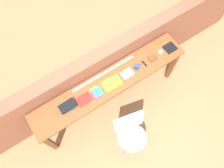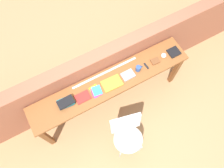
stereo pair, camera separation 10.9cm
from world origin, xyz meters
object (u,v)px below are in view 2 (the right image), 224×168
(leather_journal_brown, at_px, (155,61))
(sports_ball_small, at_px, (164,55))
(chair_white_moulded, at_px, (127,134))
(mug, at_px, (138,68))
(book_open_centre, at_px, (112,83))
(book_stack_leftmost, at_px, (66,102))
(pamphlet_pile_colourful, at_px, (96,91))
(multitool_folded, at_px, (146,66))
(book_repair_rightmost, at_px, (174,52))
(magazine_cycling, at_px, (83,97))

(leather_journal_brown, bearing_deg, sports_ball_small, 8.09)
(chair_white_moulded, distance_m, leather_journal_brown, 1.17)
(mug, bearing_deg, book_open_centre, -178.79)
(book_stack_leftmost, distance_m, pamphlet_pile_colourful, 0.45)
(multitool_folded, height_order, sports_ball_small, sports_ball_small)
(book_open_centre, bearing_deg, book_stack_leftmost, 178.64)
(pamphlet_pile_colourful, height_order, sports_ball_small, sports_ball_small)
(multitool_folded, bearing_deg, book_repair_rightmost, 0.06)
(mug, xyz_separation_m, book_repair_rightmost, (0.64, -0.01, -0.03))
(pamphlet_pile_colourful, bearing_deg, chair_white_moulded, -78.40)
(book_stack_leftmost, relative_size, multitool_folded, 2.11)
(book_stack_leftmost, xyz_separation_m, mug, (1.15, -0.03, 0.01))
(leather_journal_brown, relative_size, book_repair_rightmost, 0.75)
(chair_white_moulded, height_order, sports_ball_small, sports_ball_small)
(chair_white_moulded, xyz_separation_m, book_repair_rightmost, (1.21, 0.69, 0.37))
(multitool_folded, xyz_separation_m, book_repair_rightmost, (0.50, 0.00, 0.01))
(chair_white_moulded, height_order, leather_journal_brown, leather_journal_brown)
(sports_ball_small, height_order, book_repair_rightmost, sports_ball_small)
(chair_white_moulded, relative_size, mug, 8.10)
(magazine_cycling, height_order, multitool_folded, multitool_folded)
(mug, bearing_deg, pamphlet_pile_colourful, -179.63)
(pamphlet_pile_colourful, distance_m, multitool_folded, 0.85)
(chair_white_moulded, relative_size, book_stack_leftmost, 3.84)
(magazine_cycling, xyz_separation_m, pamphlet_pile_colourful, (0.20, -0.01, -0.00))
(magazine_cycling, bearing_deg, chair_white_moulded, -62.92)
(book_stack_leftmost, relative_size, leather_journal_brown, 1.79)
(pamphlet_pile_colourful, xyz_separation_m, leather_journal_brown, (1.01, 0.00, 0.01))
(sports_ball_small, xyz_separation_m, book_repair_rightmost, (0.19, -0.01, -0.03))
(sports_ball_small, bearing_deg, mug, -179.16)
(leather_journal_brown, bearing_deg, book_stack_leftmost, -176.19)
(book_repair_rightmost, bearing_deg, book_stack_leftmost, 179.18)
(book_stack_leftmost, height_order, multitool_folded, book_stack_leftmost)
(magazine_cycling, distance_m, book_open_centre, 0.46)
(book_stack_leftmost, height_order, sports_ball_small, sports_ball_small)
(multitool_folded, relative_size, sports_ball_small, 1.40)
(sports_ball_small, bearing_deg, chair_white_moulded, -145.63)
(multitool_folded, xyz_separation_m, leather_journal_brown, (0.16, 0.01, 0.00))
(magazine_cycling, height_order, sports_ball_small, sports_ball_small)
(pamphlet_pile_colourful, xyz_separation_m, mug, (0.71, 0.00, 0.04))
(book_open_centre, height_order, sports_ball_small, sports_ball_small)
(chair_white_moulded, relative_size, book_open_centre, 3.08)
(mug, bearing_deg, sports_ball_small, 0.84)
(book_open_centre, relative_size, sports_ball_small, 3.68)
(book_stack_leftmost, bearing_deg, multitool_folded, -1.69)
(book_stack_leftmost, relative_size, book_repair_rightmost, 1.34)
(book_stack_leftmost, distance_m, sports_ball_small, 1.61)
(sports_ball_small, bearing_deg, magazine_cycling, -179.79)
(book_stack_leftmost, xyz_separation_m, book_repair_rightmost, (1.79, -0.04, -0.03))
(magazine_cycling, xyz_separation_m, book_repair_rightmost, (1.55, -0.01, 0.01))
(book_open_centre, relative_size, mug, 2.63)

